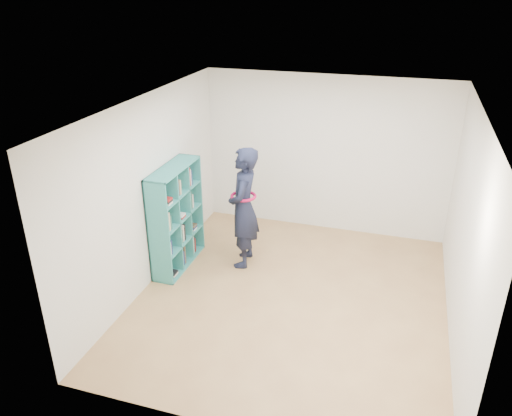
% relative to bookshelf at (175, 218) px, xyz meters
% --- Properties ---
extents(floor, '(4.50, 4.50, 0.00)m').
position_rel_bookshelf_xyz_m(floor, '(1.85, -0.39, -0.76)').
color(floor, '#9B6F46').
rests_on(floor, ground).
extents(ceiling, '(4.50, 4.50, 0.00)m').
position_rel_bookshelf_xyz_m(ceiling, '(1.85, -0.39, 1.84)').
color(ceiling, white).
rests_on(ceiling, wall_back).
extents(wall_left, '(0.02, 4.50, 2.60)m').
position_rel_bookshelf_xyz_m(wall_left, '(-0.15, -0.39, 0.54)').
color(wall_left, silver).
rests_on(wall_left, floor).
extents(wall_right, '(0.02, 4.50, 2.60)m').
position_rel_bookshelf_xyz_m(wall_right, '(3.85, -0.39, 0.54)').
color(wall_right, silver).
rests_on(wall_right, floor).
extents(wall_back, '(4.00, 0.02, 2.60)m').
position_rel_bookshelf_xyz_m(wall_back, '(1.85, 1.86, 0.54)').
color(wall_back, silver).
rests_on(wall_back, floor).
extents(wall_front, '(4.00, 0.02, 2.60)m').
position_rel_bookshelf_xyz_m(wall_front, '(1.85, -2.64, 0.54)').
color(wall_front, silver).
rests_on(wall_front, floor).
extents(bookshelf, '(0.34, 1.16, 1.54)m').
position_rel_bookshelf_xyz_m(bookshelf, '(0.00, 0.00, 0.00)').
color(bookshelf, teal).
rests_on(bookshelf, floor).
extents(person, '(0.52, 0.71, 1.81)m').
position_rel_bookshelf_xyz_m(person, '(0.95, 0.32, 0.15)').
color(person, black).
rests_on(person, floor).
extents(smartphone, '(0.03, 0.09, 0.13)m').
position_rel_bookshelf_xyz_m(smartphone, '(0.81, 0.40, 0.27)').
color(smartphone, silver).
rests_on(smartphone, person).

